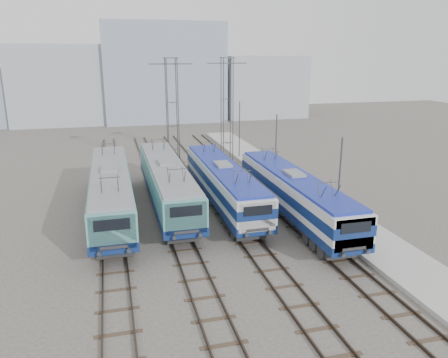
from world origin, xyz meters
The scene contains 15 objects.
ground centered at (0.00, 0.00, 0.00)m, with size 160.00×160.00×0.00m, color #514C47.
platform centered at (10.20, 8.00, 0.15)m, with size 4.00×70.00×0.30m, color #9E9E99.
locomotive_far_left centered at (-6.75, 9.30, 2.33)m, with size 2.96×18.74×3.53m.
locomotive_center_left centered at (-2.25, 10.43, 2.31)m, with size 2.94×18.58×3.50m.
locomotive_center_right centered at (2.25, 9.36, 2.26)m, with size 2.80×17.67×3.32m.
locomotive_far_right centered at (6.75, 5.26, 2.26)m, with size 2.80×17.70×3.33m.
catenary_tower_west centered at (0.00, 22.00, 6.64)m, with size 4.50×1.20×12.00m.
catenary_tower_east centered at (6.50, 24.00, 6.64)m, with size 4.50×1.20×12.00m.
mast_front centered at (8.60, 2.00, 3.50)m, with size 0.12×0.12×7.00m, color #3F4247.
mast_mid centered at (8.60, 14.00, 3.50)m, with size 0.12×0.12×7.00m, color #3F4247.
mast_rear centered at (8.60, 26.00, 3.50)m, with size 0.12×0.12×7.00m, color #3F4247.
safety_cone centered at (8.50, 0.67, 0.59)m, with size 0.32×0.32×0.59m, color #DF3E06.
building_west centered at (-14.00, 62.00, 7.00)m, with size 18.00×12.00×14.00m, color #939AA3.
building_center centered at (4.00, 62.00, 9.00)m, with size 22.00×14.00×18.00m, color #818EA1.
building_east centered at (24.00, 62.00, 6.00)m, with size 16.00×12.00×12.00m, color #939AA3.
Camera 1 is at (-6.45, -23.93, 12.39)m, focal length 35.00 mm.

